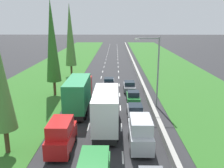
{
  "coord_description": "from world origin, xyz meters",
  "views": [
    {
      "loc": [
        1.14,
        -3.34,
        10.86
      ],
      "look_at": [
        0.54,
        36.04,
        0.91
      ],
      "focal_mm": 39.85,
      "sensor_mm": 36.0,
      "label": 1
    }
  ],
  "objects_px": {
    "white_box_truck_centre_lane": "(106,108)",
    "silver_van_right_lane": "(140,133)",
    "poplar_tree_third": "(70,35)",
    "poplar_tree_second": "(52,41)",
    "grey_sedan_right_lane": "(135,111)",
    "street_light_mast": "(155,67)",
    "red_van_left_lane": "(61,135)",
    "poplar_tree_nearest": "(0,82)",
    "grey_sedan_right_lane_fifth": "(129,86)",
    "green_hatchback_right_lane": "(133,97)",
    "grey_sedan_centre_lane": "(109,83)",
    "green_box_truck_left_lane": "(79,93)",
    "teal_hatchback_centre_lane": "(106,94)"
  },
  "relations": [
    {
      "from": "white_box_truck_centre_lane",
      "to": "street_light_mast",
      "type": "xyz_separation_m",
      "value": [
        6.0,
        6.9,
        3.05
      ]
    },
    {
      "from": "poplar_tree_third",
      "to": "street_light_mast",
      "type": "bearing_deg",
      "value": -52.84
    },
    {
      "from": "grey_sedan_right_lane_fifth",
      "to": "poplar_tree_nearest",
      "type": "bearing_deg",
      "value": -120.4
    },
    {
      "from": "poplar_tree_second",
      "to": "poplar_tree_third",
      "type": "height_order",
      "value": "poplar_tree_third"
    },
    {
      "from": "poplar_tree_second",
      "to": "street_light_mast",
      "type": "xyz_separation_m",
      "value": [
        14.24,
        -4.96,
        -2.88
      ]
    },
    {
      "from": "silver_van_right_lane",
      "to": "grey_sedan_right_lane_fifth",
      "type": "relative_size",
      "value": 1.09
    },
    {
      "from": "red_van_left_lane",
      "to": "poplar_tree_third",
      "type": "bearing_deg",
      "value": 98.26
    },
    {
      "from": "white_box_truck_centre_lane",
      "to": "grey_sedan_centre_lane",
      "type": "distance_m",
      "value": 16.65
    },
    {
      "from": "street_light_mast",
      "to": "white_box_truck_centre_lane",
      "type": "bearing_deg",
      "value": -131.01
    },
    {
      "from": "poplar_tree_second",
      "to": "poplar_tree_third",
      "type": "relative_size",
      "value": 0.98
    },
    {
      "from": "silver_van_right_lane",
      "to": "green_hatchback_right_lane",
      "type": "bearing_deg",
      "value": 89.04
    },
    {
      "from": "white_box_truck_centre_lane",
      "to": "poplar_tree_nearest",
      "type": "bearing_deg",
      "value": -147.53
    },
    {
      "from": "grey_sedan_right_lane",
      "to": "street_light_mast",
      "type": "xyz_separation_m",
      "value": [
        2.78,
        4.17,
        4.42
      ]
    },
    {
      "from": "silver_van_right_lane",
      "to": "poplar_tree_third",
      "type": "bearing_deg",
      "value": 110.77
    },
    {
      "from": "red_van_left_lane",
      "to": "street_light_mast",
      "type": "relative_size",
      "value": 0.54
    },
    {
      "from": "silver_van_right_lane",
      "to": "green_hatchback_right_lane",
      "type": "distance_m",
      "value": 12.33
    },
    {
      "from": "silver_van_right_lane",
      "to": "street_light_mast",
      "type": "height_order",
      "value": "street_light_mast"
    },
    {
      "from": "white_box_truck_centre_lane",
      "to": "silver_van_right_lane",
      "type": "xyz_separation_m",
      "value": [
        3.14,
        -4.09,
        -0.78
      ]
    },
    {
      "from": "poplar_tree_second",
      "to": "red_van_left_lane",
      "type": "bearing_deg",
      "value": -74.64
    },
    {
      "from": "grey_sedan_right_lane",
      "to": "green_hatchback_right_lane",
      "type": "bearing_deg",
      "value": 88.63
    },
    {
      "from": "white_box_truck_centre_lane",
      "to": "poplar_tree_third",
      "type": "xyz_separation_m",
      "value": [
        -8.06,
        25.46,
        6.07
      ]
    },
    {
      "from": "white_box_truck_centre_lane",
      "to": "grey_sedan_centre_lane",
      "type": "height_order",
      "value": "white_box_truck_centre_lane"
    },
    {
      "from": "grey_sedan_right_lane",
      "to": "grey_sedan_centre_lane",
      "type": "xyz_separation_m",
      "value": [
        -3.4,
        13.86,
        0.0
      ]
    },
    {
      "from": "grey_sedan_centre_lane",
      "to": "poplar_tree_second",
      "type": "bearing_deg",
      "value": -149.6
    },
    {
      "from": "poplar_tree_third",
      "to": "green_hatchback_right_lane",
      "type": "bearing_deg",
      "value": -56.49
    },
    {
      "from": "white_box_truck_centre_lane",
      "to": "green_hatchback_right_lane",
      "type": "distance_m",
      "value": 8.98
    },
    {
      "from": "red_van_left_lane",
      "to": "teal_hatchback_centre_lane",
      "type": "height_order",
      "value": "red_van_left_lane"
    },
    {
      "from": "white_box_truck_centre_lane",
      "to": "poplar_tree_third",
      "type": "height_order",
      "value": "poplar_tree_third"
    },
    {
      "from": "silver_van_right_lane",
      "to": "grey_sedan_centre_lane",
      "type": "distance_m",
      "value": 20.96
    },
    {
      "from": "green_hatchback_right_lane",
      "to": "grey_sedan_right_lane_fifth",
      "type": "height_order",
      "value": "green_hatchback_right_lane"
    },
    {
      "from": "grey_sedan_right_lane_fifth",
      "to": "red_van_left_lane",
      "type": "bearing_deg",
      "value": -109.87
    },
    {
      "from": "grey_sedan_centre_lane",
      "to": "green_box_truck_left_lane",
      "type": "bearing_deg",
      "value": -107.0
    },
    {
      "from": "grey_sedan_centre_lane",
      "to": "grey_sedan_right_lane_fifth",
      "type": "bearing_deg",
      "value": -36.6
    },
    {
      "from": "silver_van_right_lane",
      "to": "green_hatchback_right_lane",
      "type": "xyz_separation_m",
      "value": [
        0.21,
        12.32,
        -0.56
      ]
    },
    {
      "from": "teal_hatchback_centre_lane",
      "to": "poplar_tree_third",
      "type": "relative_size",
      "value": 0.27
    },
    {
      "from": "teal_hatchback_centre_lane",
      "to": "green_hatchback_right_lane",
      "type": "relative_size",
      "value": 1.0
    },
    {
      "from": "teal_hatchback_centre_lane",
      "to": "grey_sedan_right_lane_fifth",
      "type": "xyz_separation_m",
      "value": [
        3.57,
        4.34,
        -0.02
      ]
    },
    {
      "from": "white_box_truck_centre_lane",
      "to": "green_box_truck_left_lane",
      "type": "height_order",
      "value": "same"
    },
    {
      "from": "red_van_left_lane",
      "to": "silver_van_right_lane",
      "type": "bearing_deg",
      "value": 5.64
    },
    {
      "from": "poplar_tree_second",
      "to": "poplar_tree_third",
      "type": "distance_m",
      "value": 13.6
    },
    {
      "from": "grey_sedan_right_lane",
      "to": "grey_sedan_centre_lane",
      "type": "relative_size",
      "value": 1.0
    },
    {
      "from": "grey_sedan_right_lane",
      "to": "poplar_tree_nearest",
      "type": "distance_m",
      "value": 14.91
    },
    {
      "from": "poplar_tree_third",
      "to": "poplar_tree_second",
      "type": "bearing_deg",
      "value": -90.75
    },
    {
      "from": "red_van_left_lane",
      "to": "street_light_mast",
      "type": "xyz_separation_m",
      "value": [
        9.68,
        11.67,
        3.83
      ]
    },
    {
      "from": "red_van_left_lane",
      "to": "poplar_tree_nearest",
      "type": "xyz_separation_m",
      "value": [
        -4.52,
        -0.45,
        4.78
      ]
    },
    {
      "from": "teal_hatchback_centre_lane",
      "to": "grey_sedan_centre_lane",
      "type": "xyz_separation_m",
      "value": [
        0.24,
        6.82,
        -0.02
      ]
    },
    {
      "from": "silver_van_right_lane",
      "to": "grey_sedan_right_lane",
      "type": "relative_size",
      "value": 1.09
    },
    {
      "from": "green_hatchback_right_lane",
      "to": "grey_sedan_right_lane",
      "type": "bearing_deg",
      "value": -91.37
    },
    {
      "from": "green_hatchback_right_lane",
      "to": "poplar_tree_second",
      "type": "bearing_deg",
      "value": 162.59
    },
    {
      "from": "red_van_left_lane",
      "to": "poplar_tree_nearest",
      "type": "height_order",
      "value": "poplar_tree_nearest"
    }
  ]
}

